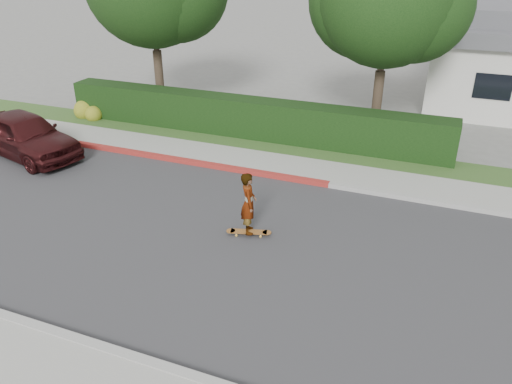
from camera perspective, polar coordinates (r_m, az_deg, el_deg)
ground at (r=12.18m, az=-1.00°, el=-6.55°), size 120.00×120.00×0.00m
road at (r=12.18m, az=-1.00°, el=-6.54°), size 60.00×8.00×0.01m
curb_near at (r=9.34m, az=-11.21°, el=-18.97°), size 60.00×0.20×0.15m
curb_far at (r=15.54m, az=4.78°, el=1.43°), size 60.00×0.20×0.15m
curb_red_section at (r=17.48m, az=-11.09°, el=3.98°), size 12.00×0.21×0.15m
sidewalk_far at (r=16.33m, az=5.72°, el=2.63°), size 60.00×1.60×0.12m
planting_strip at (r=17.76m, az=7.18°, el=4.55°), size 60.00×1.60×0.10m
hedge at (r=18.94m, az=-1.09°, el=8.43°), size 15.00×1.00×1.50m
flowering_shrub at (r=22.25m, az=-18.68°, el=8.70°), size 1.40×1.00×0.90m
tree_center at (r=18.83m, az=14.92°, el=20.45°), size 5.66×4.84×7.44m
skateboard at (r=12.67m, az=-0.83°, el=-4.58°), size 1.16×0.54×0.11m
skateboarder at (r=12.27m, az=-0.86°, el=-1.29°), size 0.61×0.70×1.62m
car_maroon at (r=18.90m, az=-24.89°, el=5.94°), size 4.83×2.90×1.54m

